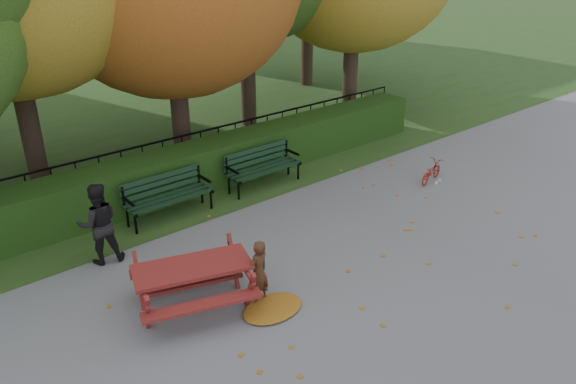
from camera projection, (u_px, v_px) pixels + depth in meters
ground at (341, 270)px, 9.69m from camera, size 90.00×90.00×0.00m
grass_strip at (57, 99)px, 19.45m from camera, size 90.00×90.00×0.00m
hedge at (201, 166)px, 12.61m from camera, size 13.00×0.90×1.00m
iron_fence at (183, 155)px, 13.15m from camera, size 14.00×0.04×1.02m
bench_left at (167, 193)px, 11.30m from camera, size 1.80×0.57×0.88m
bench_right at (262, 164)px, 12.68m from camera, size 1.80×0.57×0.88m
picnic_table at (193, 275)px, 8.51m from camera, size 2.11×1.89×0.86m
leaf_pile at (273, 308)px, 8.66m from camera, size 1.19×1.02×0.07m
leaf_scatter at (329, 263)px, 9.89m from camera, size 9.00×5.70×0.01m
child at (258, 272)px, 8.64m from camera, size 0.45×0.34×1.09m
adult at (99, 224)px, 9.65m from camera, size 0.84×0.73×1.49m
bicycle at (431, 171)px, 13.00m from camera, size 0.98×0.53×0.49m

